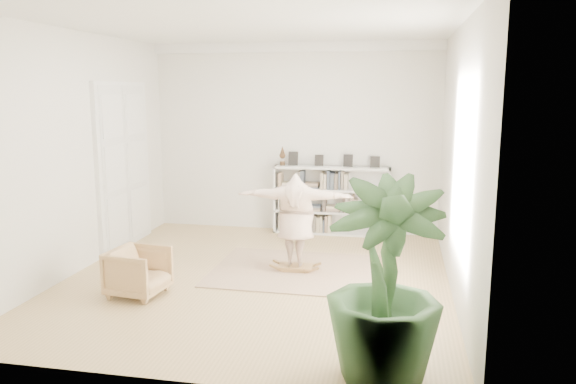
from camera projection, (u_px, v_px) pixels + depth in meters
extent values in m
plane|color=#A38654|center=(257.00, 279.00, 8.23)|extent=(6.00, 6.00, 0.00)
plane|color=silver|center=(295.00, 139.00, 10.80)|extent=(5.50, 0.00, 5.50)
plane|color=silver|center=(172.00, 196.00, 5.01)|extent=(5.50, 0.00, 5.50)
plane|color=silver|center=(79.00, 153.00, 8.43)|extent=(0.00, 6.00, 6.00)
plane|color=silver|center=(458.00, 162.00, 7.38)|extent=(0.00, 6.00, 6.00)
plane|color=white|center=(254.00, 24.00, 7.58)|extent=(6.00, 6.00, 0.00)
cube|color=white|center=(294.00, 47.00, 10.43)|extent=(5.50, 0.12, 0.18)
cube|color=white|center=(124.00, 167.00, 9.75)|extent=(0.08, 1.78, 2.92)
cube|color=silver|center=(113.00, 171.00, 9.36)|extent=(0.06, 0.78, 2.80)
cube|color=silver|center=(135.00, 164.00, 10.13)|extent=(0.06, 0.78, 2.80)
cube|color=silver|center=(276.00, 198.00, 10.88)|extent=(0.04, 0.35, 1.30)
cube|color=silver|center=(389.00, 203.00, 10.47)|extent=(0.04, 0.35, 1.30)
cube|color=silver|center=(332.00, 199.00, 10.82)|extent=(2.20, 0.04, 1.30)
cube|color=silver|center=(331.00, 233.00, 10.79)|extent=(2.20, 0.35, 0.04)
cube|color=silver|center=(331.00, 212.00, 10.71)|extent=(2.20, 0.35, 0.04)
cube|color=silver|center=(331.00, 190.00, 10.64)|extent=(2.20, 0.35, 0.04)
cube|color=silver|center=(332.00, 168.00, 10.56)|extent=(2.20, 0.35, 0.04)
cube|color=black|center=(293.00, 159.00, 10.73)|extent=(0.18, 0.07, 0.24)
cube|color=black|center=(319.00, 160.00, 10.63)|extent=(0.18, 0.07, 0.24)
cube|color=black|center=(348.00, 160.00, 10.53)|extent=(0.18, 0.07, 0.24)
cube|color=black|center=(375.00, 161.00, 10.43)|extent=(0.18, 0.07, 0.24)
imported|color=tan|center=(138.00, 272.00, 7.53)|extent=(0.79, 0.77, 0.65)
cube|color=tan|center=(295.00, 271.00, 8.56)|extent=(2.51, 2.01, 0.02)
cube|color=olive|center=(295.00, 266.00, 8.55)|extent=(0.52, 0.32, 0.03)
cube|color=olive|center=(295.00, 269.00, 8.56)|extent=(0.36, 0.05, 0.04)
cube|color=olive|center=(295.00, 269.00, 8.56)|extent=(0.36, 0.05, 0.04)
cube|color=olive|center=(295.00, 266.00, 8.55)|extent=(0.21, 0.05, 0.11)
cube|color=olive|center=(295.00, 266.00, 8.55)|extent=(0.21, 0.05, 0.11)
imported|color=beige|center=(296.00, 218.00, 8.41)|extent=(1.75, 0.48, 1.42)
imported|color=#2B4E27|center=(384.00, 281.00, 5.23)|extent=(1.13, 1.13, 1.95)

